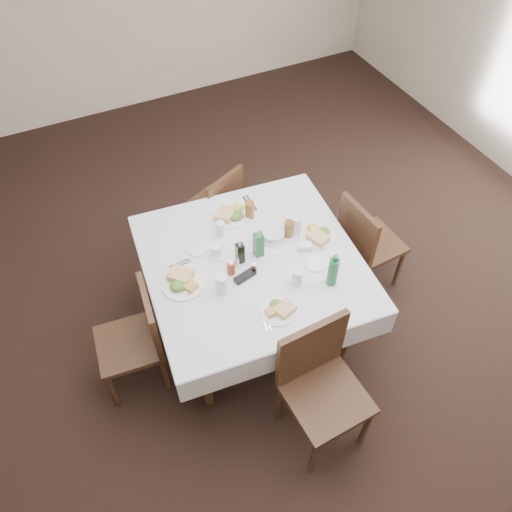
{
  "coord_description": "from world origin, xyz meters",
  "views": [
    {
      "loc": [
        -1.13,
        -1.97,
        3.35
      ],
      "look_at": [
        -0.17,
        0.03,
        0.8
      ],
      "focal_mm": 35.0,
      "sensor_mm": 36.0,
      "label": 1
    }
  ],
  "objects_px": {
    "chair_south": "(319,378)",
    "ketchup_bottle": "(231,268)",
    "chair_north": "(218,206)",
    "oil_cruet_dark": "(240,252)",
    "water_e": "(296,224)",
    "coffee_mug": "(216,251)",
    "water_w": "(222,284)",
    "bread_basket": "(273,234)",
    "dining_table": "(252,267)",
    "chair_west": "(139,334)",
    "green_bottle": "(333,271)",
    "water_n": "(221,229)",
    "chair_east": "(365,241)",
    "oil_cruet_green": "(258,244)",
    "water_s": "(297,278)"
  },
  "relations": [
    {
      "from": "chair_east",
      "to": "oil_cruet_green",
      "type": "relative_size",
      "value": 3.59
    },
    {
      "from": "dining_table",
      "to": "oil_cruet_green",
      "type": "bearing_deg",
      "value": 27.51
    },
    {
      "from": "water_n",
      "to": "ketchup_bottle",
      "type": "bearing_deg",
      "value": -102.55
    },
    {
      "from": "water_e",
      "to": "coffee_mug",
      "type": "relative_size",
      "value": 1.11
    },
    {
      "from": "chair_north",
      "to": "coffee_mug",
      "type": "xyz_separation_m",
      "value": [
        -0.3,
        -0.73,
        0.32
      ]
    },
    {
      "from": "water_n",
      "to": "water_e",
      "type": "bearing_deg",
      "value": -22.48
    },
    {
      "from": "oil_cruet_green",
      "to": "chair_north",
      "type": "bearing_deg",
      "value": 87.26
    },
    {
      "from": "water_e",
      "to": "oil_cruet_green",
      "type": "distance_m",
      "value": 0.34
    },
    {
      "from": "water_n",
      "to": "water_s",
      "type": "bearing_deg",
      "value": -66.64
    },
    {
      "from": "dining_table",
      "to": "chair_north",
      "type": "xyz_separation_m",
      "value": [
        0.1,
        0.89,
        -0.21
      ]
    },
    {
      "from": "oil_cruet_green",
      "to": "ketchup_bottle",
      "type": "xyz_separation_m",
      "value": [
        -0.24,
        -0.07,
        -0.05
      ]
    },
    {
      "from": "chair_south",
      "to": "bread_basket",
      "type": "height_order",
      "value": "chair_south"
    },
    {
      "from": "chair_north",
      "to": "chair_west",
      "type": "height_order",
      "value": "chair_west"
    },
    {
      "from": "water_e",
      "to": "oil_cruet_dark",
      "type": "relative_size",
      "value": 0.7
    },
    {
      "from": "chair_north",
      "to": "oil_cruet_green",
      "type": "distance_m",
      "value": 0.94
    },
    {
      "from": "ketchup_bottle",
      "to": "green_bottle",
      "type": "relative_size",
      "value": 0.45
    },
    {
      "from": "water_w",
      "to": "bread_basket",
      "type": "distance_m",
      "value": 0.59
    },
    {
      "from": "chair_west",
      "to": "ketchup_bottle",
      "type": "bearing_deg",
      "value": 1.48
    },
    {
      "from": "chair_west",
      "to": "oil_cruet_green",
      "type": "distance_m",
      "value": 1.0
    },
    {
      "from": "oil_cruet_dark",
      "to": "chair_north",
      "type": "bearing_deg",
      "value": 78.17
    },
    {
      "from": "oil_cruet_dark",
      "to": "ketchup_bottle",
      "type": "xyz_separation_m",
      "value": [
        -0.1,
        -0.07,
        -0.03
      ]
    },
    {
      "from": "dining_table",
      "to": "water_s",
      "type": "relative_size",
      "value": 12.0
    },
    {
      "from": "chair_east",
      "to": "oil_cruet_dark",
      "type": "relative_size",
      "value": 4.26
    },
    {
      "from": "chair_west",
      "to": "oil_cruet_dark",
      "type": "relative_size",
      "value": 4.19
    },
    {
      "from": "water_n",
      "to": "chair_south",
      "type": "bearing_deg",
      "value": -83.97
    },
    {
      "from": "oil_cruet_dark",
      "to": "oil_cruet_green",
      "type": "distance_m",
      "value": 0.14
    },
    {
      "from": "ketchup_bottle",
      "to": "green_bottle",
      "type": "height_order",
      "value": "green_bottle"
    },
    {
      "from": "dining_table",
      "to": "water_w",
      "type": "height_order",
      "value": "water_w"
    },
    {
      "from": "water_e",
      "to": "oil_cruet_dark",
      "type": "xyz_separation_m",
      "value": [
        -0.47,
        -0.08,
        0.02
      ]
    },
    {
      "from": "water_n",
      "to": "water_s",
      "type": "xyz_separation_m",
      "value": [
        0.27,
        -0.62,
        0.01
      ]
    },
    {
      "from": "water_n",
      "to": "oil_cruet_green",
      "type": "height_order",
      "value": "oil_cruet_green"
    },
    {
      "from": "chair_south",
      "to": "green_bottle",
      "type": "distance_m",
      "value": 0.68
    },
    {
      "from": "water_w",
      "to": "bread_basket",
      "type": "bearing_deg",
      "value": 29.08
    },
    {
      "from": "chair_south",
      "to": "oil_cruet_green",
      "type": "distance_m",
      "value": 0.96
    },
    {
      "from": "chair_south",
      "to": "water_w",
      "type": "xyz_separation_m",
      "value": [
        -0.32,
        0.73,
        0.28
      ]
    },
    {
      "from": "dining_table",
      "to": "chair_west",
      "type": "bearing_deg",
      "value": -176.28
    },
    {
      "from": "water_s",
      "to": "oil_cruet_dark",
      "type": "distance_m",
      "value": 0.42
    },
    {
      "from": "water_e",
      "to": "oil_cruet_dark",
      "type": "distance_m",
      "value": 0.48
    },
    {
      "from": "chair_south",
      "to": "ketchup_bottle",
      "type": "distance_m",
      "value": 0.9
    },
    {
      "from": "chair_west",
      "to": "water_e",
      "type": "relative_size",
      "value": 6.0
    },
    {
      "from": "ketchup_bottle",
      "to": "chair_north",
      "type": "bearing_deg",
      "value": 73.32
    },
    {
      "from": "chair_north",
      "to": "ketchup_bottle",
      "type": "xyz_separation_m",
      "value": [
        -0.28,
        -0.93,
        0.34
      ]
    },
    {
      "from": "oil_cruet_green",
      "to": "coffee_mug",
      "type": "height_order",
      "value": "oil_cruet_green"
    },
    {
      "from": "bread_basket",
      "to": "chair_south",
      "type": "bearing_deg",
      "value": -100.8
    },
    {
      "from": "ketchup_bottle",
      "to": "coffee_mug",
      "type": "bearing_deg",
      "value": 97.52
    },
    {
      "from": "oil_cruet_green",
      "to": "ketchup_bottle",
      "type": "height_order",
      "value": "oil_cruet_green"
    },
    {
      "from": "chair_north",
      "to": "water_w",
      "type": "distance_m",
      "value": 1.17
    },
    {
      "from": "water_e",
      "to": "green_bottle",
      "type": "distance_m",
      "value": 0.51
    },
    {
      "from": "water_s",
      "to": "water_e",
      "type": "height_order",
      "value": "water_e"
    },
    {
      "from": "water_n",
      "to": "chair_east",
      "type": "bearing_deg",
      "value": -16.71
    }
  ]
}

